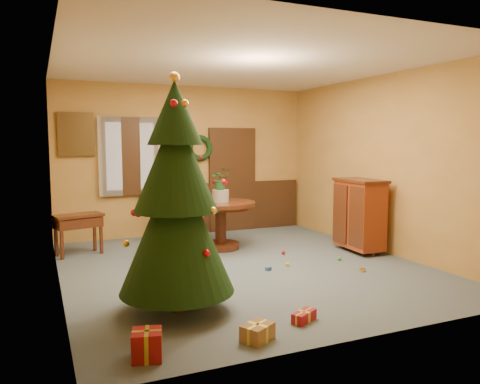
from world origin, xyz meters
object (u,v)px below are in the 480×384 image
christmas_tree (176,201)px  writing_desk (78,224)px  sideboard (359,213)px  dining_table (221,216)px  chair_near (184,230)px

christmas_tree → writing_desk: 3.25m
writing_desk → sideboard: (4.29, -1.59, 0.15)m
dining_table → chair_near: size_ratio=1.31×
dining_table → christmas_tree: 3.07m
dining_table → sideboard: 2.31m
dining_table → chair_near: (-0.82, -0.57, -0.08)m
christmas_tree → writing_desk: bearing=103.7°
writing_desk → sideboard: 4.58m
chair_near → dining_table: bearing=34.9°
chair_near → writing_desk: bearing=143.6°
christmas_tree → writing_desk: size_ratio=3.06×
christmas_tree → writing_desk: christmas_tree is taller
dining_table → writing_desk: size_ratio=1.43×
sideboard → christmas_tree: bearing=-157.1°
dining_table → chair_near: bearing=-145.1°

